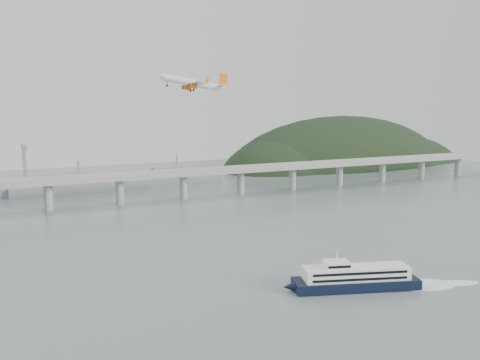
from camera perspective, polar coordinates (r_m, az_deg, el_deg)
ground at (r=218.96m, az=6.34°, el=-11.32°), size 900.00×900.00×0.00m
bridge at (r=393.88m, az=-9.28°, el=0.18°), size 800.00×22.00×23.90m
headland at (r=648.69m, az=12.28°, el=0.07°), size 365.00×155.00×156.00m
ferry at (r=214.53m, az=12.87°, el=-10.69°), size 81.87×33.85×15.90m
airliner at (r=251.88m, az=-5.30°, el=10.78°), size 36.67×33.18×9.60m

